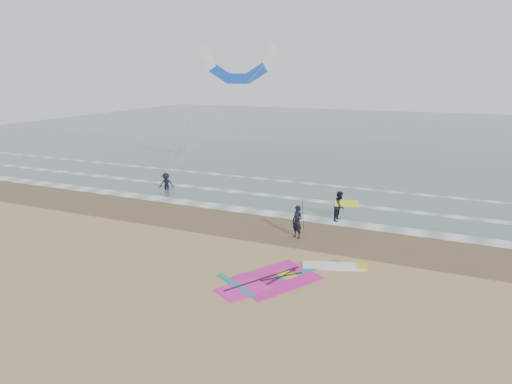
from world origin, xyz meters
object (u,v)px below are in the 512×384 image
at_px(person_standing, 297,222).
at_px(person_wading, 166,179).
at_px(person_walking, 340,206).
at_px(surf_kite, 237,69).
at_px(windsurf_rig, 292,276).

height_order(person_standing, person_wading, person_standing).
bearing_deg(person_walking, surf_kite, 65.46).
bearing_deg(surf_kite, windsurf_rig, -56.76).
bearing_deg(windsurf_rig, person_standing, 106.28).
distance_m(person_walking, surf_kite, 13.99).
height_order(windsurf_rig, surf_kite, surf_kite).
relative_size(person_standing, person_wading, 1.05).
xyz_separation_m(person_walking, person_wading, (-13.16, 1.79, -0.05)).
height_order(person_walking, person_wading, person_walking).
bearing_deg(person_wading, person_standing, -43.02).
distance_m(person_wading, surf_kite, 9.76).
relative_size(windsurf_rig, person_standing, 3.35).
xyz_separation_m(person_walking, surf_kite, (-9.66, 6.57, 7.70)).
bearing_deg(windsurf_rig, person_walking, 89.89).
bearing_deg(person_walking, person_standing, 169.75).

